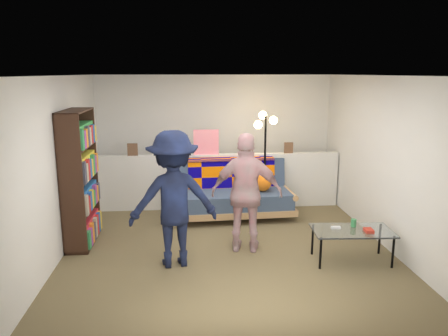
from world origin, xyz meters
name	(u,v)px	position (x,y,z in m)	size (l,w,h in m)	color
ground	(226,245)	(0.00, 0.00, 0.00)	(5.00, 5.00, 0.00)	brown
room_shell	(224,126)	(0.00, 0.47, 1.67)	(4.60, 5.05, 2.45)	silver
half_wall_ledge	(217,181)	(0.00, 1.80, 0.50)	(4.45, 0.15, 1.00)	silver
ledge_decor	(205,145)	(-0.23, 1.78, 1.18)	(2.97, 0.02, 0.45)	brown
futon_sofa	(235,194)	(0.26, 1.28, 0.40)	(2.05, 1.07, 0.86)	tan
bookshelf	(80,183)	(-2.08, 0.28, 0.90)	(0.32, 0.97, 1.93)	black
coffee_table	(353,232)	(1.59, -0.69, 0.40)	(1.06, 0.63, 0.53)	black
floor_lamp	(265,141)	(0.81, 1.53, 1.26)	(0.41, 0.35, 1.78)	black
person_left	(173,199)	(-0.73, -0.58, 0.87)	(1.13, 0.65, 1.75)	black
person_right	(247,193)	(0.26, -0.22, 0.83)	(0.97, 0.40, 1.66)	pink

